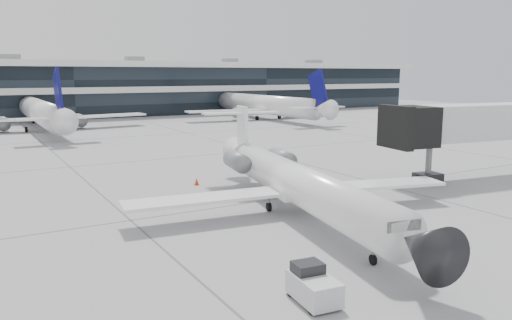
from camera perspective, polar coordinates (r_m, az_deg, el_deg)
ground at (r=34.79m, az=1.93°, el=-4.55°), size 220.00×220.00×0.00m
terminal at (r=112.07m, az=-21.01°, el=7.31°), size 170.00×22.00×10.00m
bg_jet_center at (r=84.60m, az=-23.20°, el=3.17°), size 32.00×40.00×9.60m
bg_jet_right at (r=97.71m, az=0.80°, el=4.75°), size 32.00×40.00×9.60m
regional_jet at (r=31.02m, az=4.39°, el=-2.41°), size 20.98×26.15×6.07m
jet_bridge at (r=46.86m, az=26.00°, el=3.95°), size 19.85×6.38×6.37m
baggage_tug at (r=19.76m, az=6.54°, el=-14.08°), size 1.56×2.37×1.42m
traffic_cone at (r=39.47m, az=-6.80°, el=-2.48°), size 0.42×0.42×0.56m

